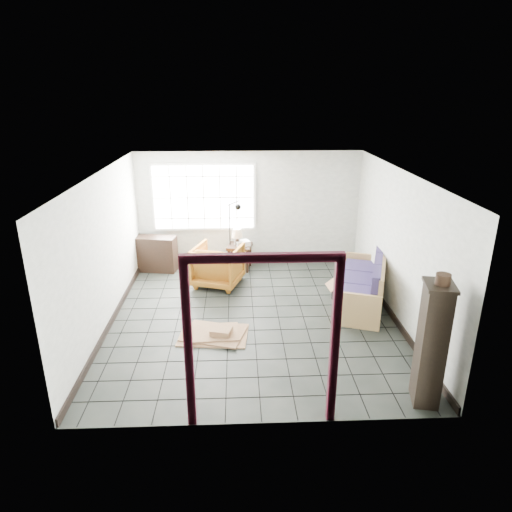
{
  "coord_description": "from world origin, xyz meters",
  "views": [
    {
      "loc": [
        -0.27,
        -7.29,
        3.85
      ],
      "look_at": [
        0.06,
        0.3,
        1.07
      ],
      "focal_mm": 32.0,
      "sensor_mm": 36.0,
      "label": 1
    }
  ],
  "objects_px": {
    "armchair": "(218,263)",
    "tall_shelf": "(431,344)",
    "futon_sofa": "(365,287)",
    "side_table": "(240,249)"
  },
  "relations": [
    {
      "from": "armchair",
      "to": "side_table",
      "type": "xyz_separation_m",
      "value": [
        0.46,
        0.87,
        -0.0
      ]
    },
    {
      "from": "armchair",
      "to": "side_table",
      "type": "relative_size",
      "value": 1.56
    },
    {
      "from": "futon_sofa",
      "to": "side_table",
      "type": "bearing_deg",
      "value": 160.07
    },
    {
      "from": "armchair",
      "to": "tall_shelf",
      "type": "relative_size",
      "value": 0.56
    },
    {
      "from": "armchair",
      "to": "tall_shelf",
      "type": "distance_m",
      "value": 4.86
    },
    {
      "from": "futon_sofa",
      "to": "tall_shelf",
      "type": "xyz_separation_m",
      "value": [
        0.02,
        -2.91,
        0.51
      ]
    },
    {
      "from": "futon_sofa",
      "to": "armchair",
      "type": "bearing_deg",
      "value": 178.88
    },
    {
      "from": "futon_sofa",
      "to": "side_table",
      "type": "relative_size",
      "value": 3.75
    },
    {
      "from": "futon_sofa",
      "to": "armchair",
      "type": "relative_size",
      "value": 2.4
    },
    {
      "from": "futon_sofa",
      "to": "side_table",
      "type": "height_order",
      "value": "futon_sofa"
    }
  ]
}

